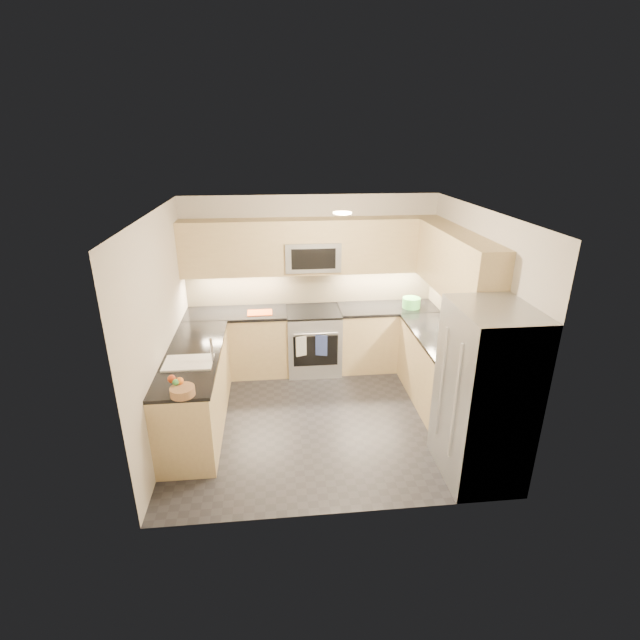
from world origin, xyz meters
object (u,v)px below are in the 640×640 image
at_px(refrigerator, 484,395).
at_px(fruit_basket, 183,391).
at_px(microwave, 312,255).
at_px(gas_range, 314,341).
at_px(utensil_bowl, 411,303).
at_px(cutting_board, 260,313).

height_order(refrigerator, fruit_basket, refrigerator).
distance_m(microwave, refrigerator, 3.04).
xyz_separation_m(gas_range, fruit_basket, (-1.45, -2.20, 0.53)).
bearing_deg(fruit_basket, utensil_bowl, 37.02).
height_order(cutting_board, fruit_basket, fruit_basket).
distance_m(cutting_board, fruit_basket, 2.26).
height_order(gas_range, cutting_board, cutting_board).
xyz_separation_m(microwave, fruit_basket, (-1.45, -2.32, -0.72)).
bearing_deg(microwave, cutting_board, -166.99).
distance_m(microwave, utensil_bowl, 1.58).
bearing_deg(refrigerator, gas_range, 120.88).
bearing_deg(utensil_bowl, fruit_basket, -142.98).
xyz_separation_m(microwave, cutting_board, (-0.76, -0.17, -0.75)).
distance_m(refrigerator, utensil_bowl, 2.38).
height_order(microwave, fruit_basket, microwave).
bearing_deg(cutting_board, utensil_bowl, 0.11).
distance_m(microwave, cutting_board, 1.08).
bearing_deg(microwave, gas_range, -90.00).
bearing_deg(gas_range, microwave, 90.00).
relative_size(refrigerator, fruit_basket, 7.70).
distance_m(gas_range, cutting_board, 0.90).
xyz_separation_m(utensil_bowl, cutting_board, (-2.17, -0.00, -0.07)).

